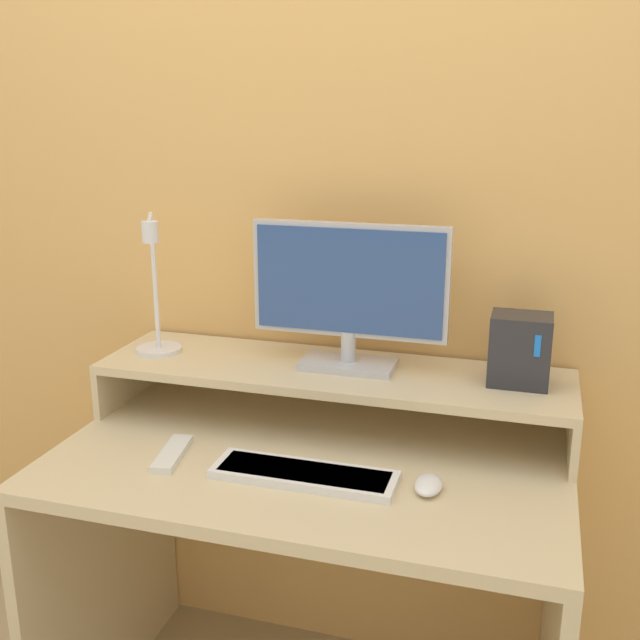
{
  "coord_description": "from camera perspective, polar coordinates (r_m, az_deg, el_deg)",
  "views": [
    {
      "loc": [
        0.47,
        -1.13,
        1.54
      ],
      "look_at": [
        0.01,
        0.39,
        1.09
      ],
      "focal_mm": 42.0,
      "sensor_mm": 36.0,
      "label": 1
    }
  ],
  "objects": [
    {
      "name": "desk",
      "position": [
        1.85,
        -0.79,
        -16.72
      ],
      "size": [
        1.16,
        0.7,
        0.78
      ],
      "color": "beige",
      "rests_on": "ground_plane"
    },
    {
      "name": "mouse",
      "position": [
        1.59,
        8.26,
        -12.31
      ],
      "size": [
        0.06,
        0.1,
        0.03
      ],
      "color": "white",
      "rests_on": "desk"
    },
    {
      "name": "wall_back",
      "position": [
        1.95,
        2.54,
        7.36
      ],
      "size": [
        6.0,
        0.05,
        2.5
      ],
      "color": "#E5AD60",
      "rests_on": "ground_plane"
    },
    {
      "name": "router_dock",
      "position": [
        1.77,
        14.99,
        -2.2
      ],
      "size": [
        0.14,
        0.11,
        0.17
      ],
      "color": "#28282D",
      "rests_on": "monitor_shelf"
    },
    {
      "name": "keyboard",
      "position": [
        1.63,
        -1.22,
        -11.65
      ],
      "size": [
        0.4,
        0.12,
        0.02
      ],
      "color": "white",
      "rests_on": "desk"
    },
    {
      "name": "desk_lamp",
      "position": [
        1.94,
        -12.4,
        1.18
      ],
      "size": [
        0.13,
        0.19,
        0.37
      ],
      "color": "silver",
      "rests_on": "monitor_shelf"
    },
    {
      "name": "remote_control",
      "position": [
        1.75,
        -11.19,
        -9.95
      ],
      "size": [
        0.08,
        0.18,
        0.02
      ],
      "color": "white",
      "rests_on": "desk"
    },
    {
      "name": "monitor",
      "position": [
        1.79,
        2.23,
        2.17
      ],
      "size": [
        0.48,
        0.12,
        0.36
      ],
      "color": "#BCBCC1",
      "rests_on": "monitor_shelf"
    },
    {
      "name": "monitor_shelf",
      "position": [
        1.85,
        0.93,
        -4.29
      ],
      "size": [
        1.16,
        0.32,
        0.14
      ],
      "color": "beige",
      "rests_on": "desk"
    }
  ]
}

